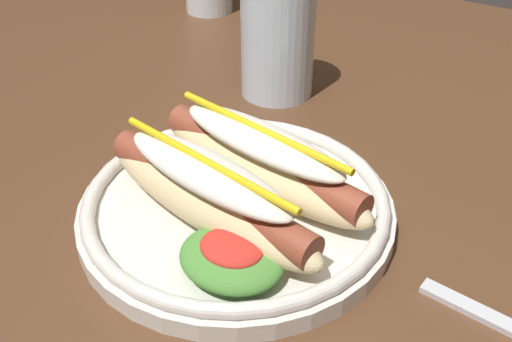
# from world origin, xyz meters

# --- Properties ---
(dining_table) EXTENTS (1.15, 0.99, 0.74)m
(dining_table) POSITION_xyz_m (0.00, 0.00, 0.64)
(dining_table) COLOR #51331E
(dining_table) RESTS_ON ground_plane
(hot_dog_plate) EXTENTS (0.26, 0.26, 0.08)m
(hot_dog_plate) POSITION_xyz_m (0.03, -0.14, 0.77)
(hot_dog_plate) COLOR silver
(hot_dog_plate) RESTS_ON dining_table
(water_cup) EXTENTS (0.08, 0.08, 0.12)m
(water_cup) POSITION_xyz_m (-0.05, 0.08, 0.80)
(water_cup) COLOR silver
(water_cup) RESTS_ON dining_table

